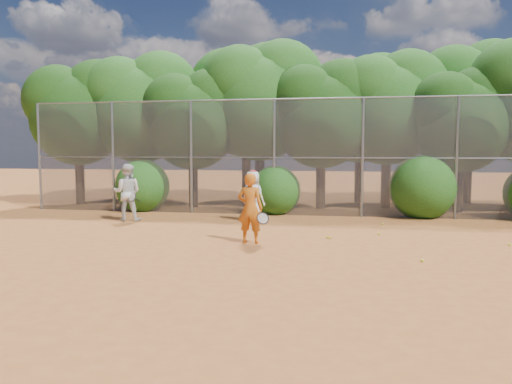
# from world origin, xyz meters

# --- Properties ---
(ground) EXTENTS (80.00, 80.00, 0.00)m
(ground) POSITION_xyz_m (0.00, 0.00, 0.00)
(ground) COLOR #A65925
(ground) RESTS_ON ground
(fence_back) EXTENTS (20.05, 0.09, 4.03)m
(fence_back) POSITION_xyz_m (-0.12, 6.00, 2.05)
(fence_back) COLOR gray
(fence_back) RESTS_ON ground
(tree_0) EXTENTS (4.38, 3.81, 6.00)m
(tree_0) POSITION_xyz_m (-9.44, 8.04, 3.93)
(tree_0) COLOR black
(tree_0) RESTS_ON ground
(tree_1) EXTENTS (4.64, 4.03, 6.35)m
(tree_1) POSITION_xyz_m (-6.94, 8.54, 4.16)
(tree_1) COLOR black
(tree_1) RESTS_ON ground
(tree_2) EXTENTS (3.99, 3.47, 5.47)m
(tree_2) POSITION_xyz_m (-4.45, 7.83, 3.58)
(tree_2) COLOR black
(tree_2) RESTS_ON ground
(tree_3) EXTENTS (4.89, 4.26, 6.70)m
(tree_3) POSITION_xyz_m (-1.94, 8.84, 4.40)
(tree_3) COLOR black
(tree_3) RESTS_ON ground
(tree_4) EXTENTS (4.19, 3.64, 5.73)m
(tree_4) POSITION_xyz_m (0.55, 8.24, 3.76)
(tree_4) COLOR black
(tree_4) RESTS_ON ground
(tree_5) EXTENTS (4.51, 3.92, 6.17)m
(tree_5) POSITION_xyz_m (3.06, 9.04, 4.05)
(tree_5) COLOR black
(tree_5) RESTS_ON ground
(tree_6) EXTENTS (3.86, 3.36, 5.29)m
(tree_6) POSITION_xyz_m (5.55, 8.03, 3.47)
(tree_6) COLOR black
(tree_6) RESTS_ON ground
(tree_9) EXTENTS (4.83, 4.20, 6.62)m
(tree_9) POSITION_xyz_m (-7.94, 10.84, 4.34)
(tree_9) COLOR black
(tree_9) RESTS_ON ground
(tree_10) EXTENTS (5.15, 4.48, 7.06)m
(tree_10) POSITION_xyz_m (-2.93, 11.05, 4.63)
(tree_10) COLOR black
(tree_10) RESTS_ON ground
(tree_11) EXTENTS (4.64, 4.03, 6.35)m
(tree_11) POSITION_xyz_m (2.06, 10.64, 4.16)
(tree_11) COLOR black
(tree_11) RESTS_ON ground
(tree_12) EXTENTS (5.02, 4.37, 6.88)m
(tree_12) POSITION_xyz_m (6.56, 11.24, 4.51)
(tree_12) COLOR black
(tree_12) RESTS_ON ground
(bush_0) EXTENTS (2.00, 2.00, 2.00)m
(bush_0) POSITION_xyz_m (-6.00, 6.30, 1.00)
(bush_0) COLOR #1C4E13
(bush_0) RESTS_ON ground
(bush_1) EXTENTS (1.80, 1.80, 1.80)m
(bush_1) POSITION_xyz_m (-1.00, 6.30, 0.90)
(bush_1) COLOR #1C4E13
(bush_1) RESTS_ON ground
(bush_2) EXTENTS (2.20, 2.20, 2.20)m
(bush_2) POSITION_xyz_m (4.00, 6.30, 1.10)
(bush_2) COLOR #1C4E13
(bush_2) RESTS_ON ground
(player_yellow) EXTENTS (0.85, 0.56, 1.72)m
(player_yellow) POSITION_xyz_m (-0.82, 0.70, 0.86)
(player_yellow) COLOR #C66417
(player_yellow) RESTS_ON ground
(player_teen) EXTENTS (0.92, 0.77, 1.64)m
(player_teen) POSITION_xyz_m (-1.45, 4.38, 0.81)
(player_teen) COLOR white
(player_teen) RESTS_ON ground
(player_white) EXTENTS (1.00, 0.84, 1.82)m
(player_white) POSITION_xyz_m (-5.41, 3.72, 0.91)
(player_white) COLOR silver
(player_white) RESTS_ON ground
(ball_0) EXTENTS (0.07, 0.07, 0.07)m
(ball_0) POSITION_xyz_m (1.09, 1.60, 0.03)
(ball_0) COLOR yellow
(ball_0) RESTS_ON ground
(ball_1) EXTENTS (0.07, 0.07, 0.07)m
(ball_1) POSITION_xyz_m (2.37, 2.41, 0.03)
(ball_1) COLOR yellow
(ball_1) RESTS_ON ground
(ball_2) EXTENTS (0.07, 0.07, 0.07)m
(ball_2) POSITION_xyz_m (3.04, -0.69, 0.03)
(ball_2) COLOR yellow
(ball_2) RESTS_ON ground
(ball_3) EXTENTS (0.07, 0.07, 0.07)m
(ball_3) POSITION_xyz_m (5.32, 1.43, 0.03)
(ball_3) COLOR yellow
(ball_3) RESTS_ON ground
(ball_4) EXTENTS (0.07, 0.07, 0.07)m
(ball_4) POSITION_xyz_m (1.02, 1.66, 0.03)
(ball_4) COLOR yellow
(ball_4) RESTS_ON ground
(ball_5) EXTENTS (0.07, 0.07, 0.07)m
(ball_5) POSITION_xyz_m (2.58, 4.23, 0.03)
(ball_5) COLOR yellow
(ball_5) RESTS_ON ground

